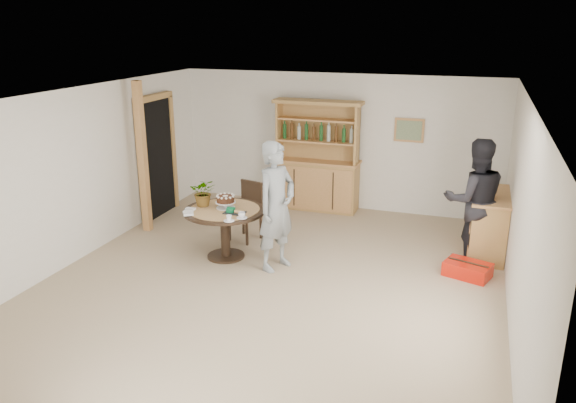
# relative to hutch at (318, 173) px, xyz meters

# --- Properties ---
(ground) EXTENTS (7.00, 7.00, 0.00)m
(ground) POSITION_rel_hutch_xyz_m (0.30, -3.24, -0.69)
(ground) COLOR #C4B087
(ground) RESTS_ON ground
(room_shell) EXTENTS (6.04, 7.04, 2.52)m
(room_shell) POSITION_rel_hutch_xyz_m (0.30, -3.23, 1.05)
(room_shell) COLOR white
(room_shell) RESTS_ON ground
(doorway) EXTENTS (0.13, 1.10, 2.18)m
(doorway) POSITION_rel_hutch_xyz_m (-2.63, -1.24, 0.42)
(doorway) COLOR black
(doorway) RESTS_ON ground
(pine_post) EXTENTS (0.12, 0.12, 2.50)m
(pine_post) POSITION_rel_hutch_xyz_m (-2.40, -2.04, 0.56)
(pine_post) COLOR tan
(pine_post) RESTS_ON ground
(hutch) EXTENTS (1.62, 0.54, 2.04)m
(hutch) POSITION_rel_hutch_xyz_m (0.00, 0.00, 0.00)
(hutch) COLOR #B0884A
(hutch) RESTS_ON ground
(sideboard) EXTENTS (0.54, 1.26, 0.94)m
(sideboard) POSITION_rel_hutch_xyz_m (3.04, -1.24, -0.22)
(sideboard) COLOR #B0884A
(sideboard) RESTS_ON ground
(dining_table) EXTENTS (1.20, 1.20, 0.76)m
(dining_table) POSITION_rel_hutch_xyz_m (-0.66, -2.66, -0.08)
(dining_table) COLOR black
(dining_table) RESTS_ON ground
(dining_chair) EXTENTS (0.52, 0.52, 0.95)m
(dining_chair) POSITION_rel_hutch_xyz_m (-0.64, -1.84, -0.15)
(dining_chair) COLOR black
(dining_chair) RESTS_ON ground
(birthday_cake) EXTENTS (0.30, 0.30, 0.20)m
(birthday_cake) POSITION_rel_hutch_xyz_m (-0.66, -2.61, 0.19)
(birthday_cake) COLOR white
(birthday_cake) RESTS_ON dining_table
(flower_vase) EXTENTS (0.47, 0.44, 0.42)m
(flower_vase) POSITION_rel_hutch_xyz_m (-1.01, -2.61, 0.28)
(flower_vase) COLOR #3F7233
(flower_vase) RESTS_ON dining_table
(gift_tray) EXTENTS (0.30, 0.20, 0.08)m
(gift_tray) POSITION_rel_hutch_xyz_m (-0.45, -2.79, 0.10)
(gift_tray) COLOR black
(gift_tray) RESTS_ON dining_table
(coffee_cup_a) EXTENTS (0.15, 0.15, 0.09)m
(coffee_cup_a) POSITION_rel_hutch_xyz_m (-0.26, -2.94, 0.11)
(coffee_cup_a) COLOR white
(coffee_cup_a) RESTS_ON dining_table
(coffee_cup_b) EXTENTS (0.15, 0.15, 0.08)m
(coffee_cup_b) POSITION_rel_hutch_xyz_m (-0.38, -3.11, 0.11)
(coffee_cup_b) COLOR white
(coffee_cup_b) RESTS_ON dining_table
(napkins) EXTENTS (0.24, 0.33, 0.03)m
(napkins) POSITION_rel_hutch_xyz_m (-1.07, -2.98, 0.09)
(napkins) COLOR white
(napkins) RESTS_ON dining_table
(teen_boy) EXTENTS (0.67, 0.79, 1.84)m
(teen_boy) POSITION_rel_hutch_xyz_m (0.19, -2.76, 0.23)
(teen_boy) COLOR gray
(teen_boy) RESTS_ON ground
(adult_person) EXTENTS (1.05, 0.91, 1.83)m
(adult_person) POSITION_rel_hutch_xyz_m (2.80, -1.56, 0.22)
(adult_person) COLOR black
(adult_person) RESTS_ON ground
(red_suitcase) EXTENTS (0.70, 0.57, 0.21)m
(red_suitcase) POSITION_rel_hutch_xyz_m (2.80, -2.20, -0.59)
(red_suitcase) COLOR red
(red_suitcase) RESTS_ON ground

